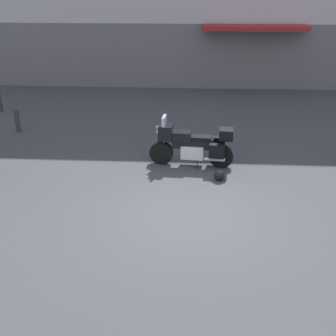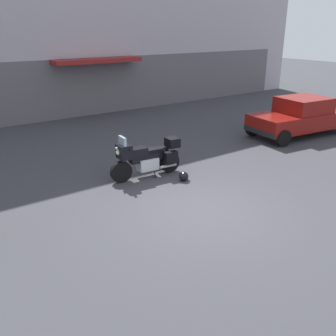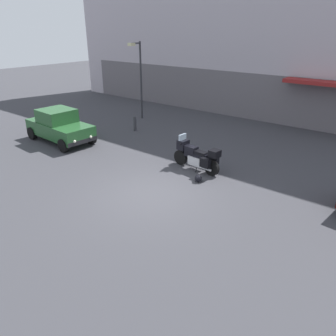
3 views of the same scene
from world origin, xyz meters
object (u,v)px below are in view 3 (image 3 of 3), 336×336
streetlamp_curbside (139,73)px  car_hatchback_near (59,126)px  helmet (198,179)px  bollard_curbside (135,123)px  motorcycle (197,156)px

streetlamp_curbside → car_hatchback_near: bearing=-91.5°
helmet → bollard_curbside: 7.25m
motorcycle → streetlamp_curbside: bearing=-26.8°
motorcycle → car_hatchback_near: size_ratio=0.57×
bollard_curbside → car_hatchback_near: bearing=-114.7°
helmet → car_hatchback_near: bearing=-177.4°
car_hatchback_near → streetlamp_curbside: (0.16, 5.81, 2.01)m
motorcycle → helmet: motorcycle is taller
motorcycle → bollard_curbside: (-5.75, 2.43, -0.18)m
bollard_curbside → streetlamp_curbside: bearing=126.0°
streetlamp_curbside → bollard_curbside: 3.54m
helmet → car_hatchback_near: 8.16m
bollard_curbside → helmet: bearing=-27.3°
motorcycle → helmet: bearing=132.7°
motorcycle → bollard_curbside: bearing=-17.7°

